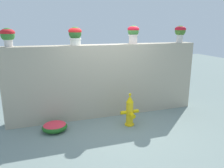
# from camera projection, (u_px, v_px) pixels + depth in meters

# --- Properties ---
(ground_plane) EXTENTS (24.00, 24.00, 0.00)m
(ground_plane) POSITION_uv_depth(u_px,v_px,m) (118.00, 128.00, 5.29)
(ground_plane) COLOR gray
(stone_wall) EXTENTS (5.10, 0.41, 1.92)m
(stone_wall) POSITION_uv_depth(u_px,v_px,m) (106.00, 81.00, 5.92)
(stone_wall) COLOR #A99E87
(stone_wall) RESTS_ON ground
(potted_plant_0) EXTENTS (0.32, 0.32, 0.42)m
(potted_plant_0) POSITION_uv_depth(u_px,v_px,m) (8.00, 35.00, 4.93)
(potted_plant_0) COLOR silver
(potted_plant_0) RESTS_ON stone_wall
(potted_plant_1) EXTENTS (0.33, 0.33, 0.44)m
(potted_plant_1) POSITION_uv_depth(u_px,v_px,m) (75.00, 34.00, 5.38)
(potted_plant_1) COLOR silver
(potted_plant_1) RESTS_ON stone_wall
(potted_plant_2) EXTENTS (0.31, 0.31, 0.48)m
(potted_plant_2) POSITION_uv_depth(u_px,v_px,m) (133.00, 32.00, 5.85)
(potted_plant_2) COLOR beige
(potted_plant_2) RESTS_ON stone_wall
(potted_plant_3) EXTENTS (0.31, 0.31, 0.48)m
(potted_plant_3) POSITION_uv_depth(u_px,v_px,m) (180.00, 31.00, 6.25)
(potted_plant_3) COLOR beige
(potted_plant_3) RESTS_ON stone_wall
(fire_hydrant) EXTENTS (0.46, 0.36, 0.81)m
(fire_hydrant) POSITION_uv_depth(u_px,v_px,m) (130.00, 111.00, 5.38)
(fire_hydrant) COLOR yellow
(fire_hydrant) RESTS_ON ground
(flower_bush_left) EXTENTS (0.58, 0.52, 0.23)m
(flower_bush_left) POSITION_uv_depth(u_px,v_px,m) (55.00, 126.00, 5.12)
(flower_bush_left) COLOR #226020
(flower_bush_left) RESTS_ON ground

